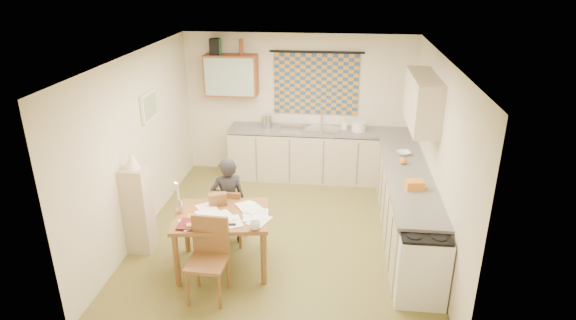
# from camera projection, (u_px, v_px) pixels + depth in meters

# --- Properties ---
(floor) EXTENTS (4.00, 4.50, 0.02)m
(floor) POSITION_uv_depth(u_px,v_px,m) (284.00, 233.00, 6.89)
(floor) COLOR brown
(floor) RESTS_ON ground
(ceiling) EXTENTS (4.00, 4.50, 0.02)m
(ceiling) POSITION_uv_depth(u_px,v_px,m) (283.00, 56.00, 5.93)
(ceiling) COLOR white
(ceiling) RESTS_ON floor
(wall_back) EXTENTS (4.00, 0.02, 2.50)m
(wall_back) POSITION_uv_depth(u_px,v_px,m) (299.00, 105.00, 8.49)
(wall_back) COLOR beige
(wall_back) RESTS_ON floor
(wall_front) EXTENTS (4.00, 0.02, 2.50)m
(wall_front) POSITION_uv_depth(u_px,v_px,m) (254.00, 241.00, 4.33)
(wall_front) COLOR beige
(wall_front) RESTS_ON floor
(wall_left) EXTENTS (0.02, 4.50, 2.50)m
(wall_left) POSITION_uv_depth(u_px,v_px,m) (139.00, 146.00, 6.62)
(wall_left) COLOR beige
(wall_left) RESTS_ON floor
(wall_right) EXTENTS (0.02, 4.50, 2.50)m
(wall_right) POSITION_uv_depth(u_px,v_px,m) (438.00, 157.00, 6.21)
(wall_right) COLOR beige
(wall_right) RESTS_ON floor
(window_blind) EXTENTS (1.45, 0.03, 1.05)m
(window_blind) POSITION_uv_depth(u_px,v_px,m) (316.00, 84.00, 8.27)
(window_blind) COLOR navy
(window_blind) RESTS_ON wall_back
(curtain_rod) EXTENTS (1.60, 0.04, 0.04)m
(curtain_rod) POSITION_uv_depth(u_px,v_px,m) (317.00, 52.00, 8.05)
(curtain_rod) COLOR black
(curtain_rod) RESTS_ON wall_back
(wall_cabinet) EXTENTS (0.90, 0.34, 0.70)m
(wall_cabinet) POSITION_uv_depth(u_px,v_px,m) (231.00, 75.00, 8.23)
(wall_cabinet) COLOR brown
(wall_cabinet) RESTS_ON wall_back
(wall_cabinet_glass) EXTENTS (0.84, 0.02, 0.64)m
(wall_cabinet_glass) POSITION_uv_depth(u_px,v_px,m) (229.00, 77.00, 8.08)
(wall_cabinet_glass) COLOR #99B2A5
(wall_cabinet_glass) RESTS_ON wall_back
(upper_cabinet_right) EXTENTS (0.34, 1.30, 0.70)m
(upper_cabinet_right) POSITION_uv_depth(u_px,v_px,m) (422.00, 101.00, 6.50)
(upper_cabinet_right) COLOR tan
(upper_cabinet_right) RESTS_ON wall_right
(framed_print) EXTENTS (0.04, 0.50, 0.40)m
(framed_print) POSITION_uv_depth(u_px,v_px,m) (149.00, 106.00, 6.81)
(framed_print) COLOR white
(framed_print) RESTS_ON wall_left
(print_canvas) EXTENTS (0.01, 0.42, 0.32)m
(print_canvas) POSITION_uv_depth(u_px,v_px,m) (151.00, 106.00, 6.81)
(print_canvas) COLOR beige
(print_canvas) RESTS_ON wall_left
(counter_back) EXTENTS (3.30, 0.62, 0.92)m
(counter_back) POSITION_uv_depth(u_px,v_px,m) (324.00, 155.00, 8.46)
(counter_back) COLOR tan
(counter_back) RESTS_ON floor
(counter_right) EXTENTS (0.62, 2.95, 0.92)m
(counter_right) POSITION_uv_depth(u_px,v_px,m) (406.00, 205.00, 6.70)
(counter_right) COLOR tan
(counter_right) RESTS_ON floor
(stove) EXTENTS (0.56, 0.56, 0.87)m
(stove) POSITION_uv_depth(u_px,v_px,m) (421.00, 264.00, 5.41)
(stove) COLOR white
(stove) RESTS_ON floor
(sink) EXTENTS (0.67, 0.61, 0.10)m
(sink) POSITION_uv_depth(u_px,v_px,m) (323.00, 132.00, 8.30)
(sink) COLOR silver
(sink) RESTS_ON counter_back
(tap) EXTENTS (0.03, 0.03, 0.28)m
(tap) POSITION_uv_depth(u_px,v_px,m) (322.00, 119.00, 8.40)
(tap) COLOR silver
(tap) RESTS_ON counter_back
(dish_rack) EXTENTS (0.36, 0.31, 0.06)m
(dish_rack) POSITION_uv_depth(u_px,v_px,m) (292.00, 127.00, 8.33)
(dish_rack) COLOR silver
(dish_rack) RESTS_ON counter_back
(kettle) EXTENTS (0.21, 0.21, 0.24)m
(kettle) POSITION_uv_depth(u_px,v_px,m) (267.00, 121.00, 8.34)
(kettle) COLOR silver
(kettle) RESTS_ON counter_back
(mixing_bowl) EXTENTS (0.26, 0.26, 0.16)m
(mixing_bowl) POSITION_uv_depth(u_px,v_px,m) (359.00, 126.00, 8.19)
(mixing_bowl) COLOR white
(mixing_bowl) RESTS_ON counter_back
(soap_bottle) EXTENTS (0.13, 0.14, 0.19)m
(soap_bottle) POSITION_uv_depth(u_px,v_px,m) (344.00, 124.00, 8.26)
(soap_bottle) COLOR white
(soap_bottle) RESTS_ON counter_back
(bowl) EXTENTS (0.30, 0.30, 0.05)m
(bowl) POSITION_uv_depth(u_px,v_px,m) (404.00, 153.00, 7.19)
(bowl) COLOR white
(bowl) RESTS_ON counter_right
(orange_bag) EXTENTS (0.24, 0.19, 0.12)m
(orange_bag) POSITION_uv_depth(u_px,v_px,m) (414.00, 185.00, 6.07)
(orange_bag) COLOR orange
(orange_bag) RESTS_ON counter_right
(fruit_orange) EXTENTS (0.10, 0.10, 0.10)m
(fruit_orange) POSITION_uv_depth(u_px,v_px,m) (403.00, 161.00, 6.84)
(fruit_orange) COLOR orange
(fruit_orange) RESTS_ON counter_right
(speaker) EXTENTS (0.19, 0.22, 0.26)m
(speaker) POSITION_uv_depth(u_px,v_px,m) (214.00, 46.00, 8.08)
(speaker) COLOR black
(speaker) RESTS_ON wall_cabinet
(bottle_green) EXTENTS (0.08, 0.08, 0.26)m
(bottle_green) POSITION_uv_depth(u_px,v_px,m) (219.00, 47.00, 8.07)
(bottle_green) COLOR #195926
(bottle_green) RESTS_ON wall_cabinet
(bottle_brown) EXTENTS (0.08, 0.08, 0.26)m
(bottle_brown) POSITION_uv_depth(u_px,v_px,m) (241.00, 47.00, 8.03)
(bottle_brown) COLOR brown
(bottle_brown) RESTS_ON wall_cabinet
(dining_table) EXTENTS (1.26, 1.03, 0.75)m
(dining_table) POSITION_uv_depth(u_px,v_px,m) (223.00, 241.00, 5.98)
(dining_table) COLOR brown
(dining_table) RESTS_ON floor
(chair_far) EXTENTS (0.39, 0.39, 0.83)m
(chair_far) POSITION_uv_depth(u_px,v_px,m) (231.00, 225.00, 6.57)
(chair_far) COLOR brown
(chair_far) RESTS_ON floor
(chair_near) EXTENTS (0.44, 0.44, 0.95)m
(chair_near) POSITION_uv_depth(u_px,v_px,m) (208.00, 274.00, 5.47)
(chair_near) COLOR brown
(chair_near) RESTS_ON floor
(person) EXTENTS (0.67, 0.62, 1.25)m
(person) POSITION_uv_depth(u_px,v_px,m) (228.00, 202.00, 6.42)
(person) COLOR black
(person) RESTS_ON floor
(shelf_stand) EXTENTS (0.32, 0.30, 1.19)m
(shelf_stand) POSITION_uv_depth(u_px,v_px,m) (138.00, 210.00, 6.27)
(shelf_stand) COLOR tan
(shelf_stand) RESTS_ON floor
(lampshade) EXTENTS (0.20, 0.20, 0.22)m
(lampshade) POSITION_uv_depth(u_px,v_px,m) (131.00, 160.00, 6.00)
(lampshade) COLOR white
(lampshade) RESTS_ON shelf_stand
(letter_rack) EXTENTS (0.24, 0.17, 0.16)m
(letter_rack) POSITION_uv_depth(u_px,v_px,m) (218.00, 199.00, 6.03)
(letter_rack) COLOR brown
(letter_rack) RESTS_ON dining_table
(mug) EXTENTS (0.21, 0.21, 0.10)m
(mug) POSITION_uv_depth(u_px,v_px,m) (255.00, 226.00, 5.49)
(mug) COLOR white
(mug) RESTS_ON dining_table
(magazine) EXTENTS (0.21, 0.27, 0.03)m
(magazine) POSITION_uv_depth(u_px,v_px,m) (179.00, 224.00, 5.60)
(magazine) COLOR maroon
(magazine) RESTS_ON dining_table
(book) EXTENTS (0.26, 0.30, 0.02)m
(book) POSITION_uv_depth(u_px,v_px,m) (187.00, 219.00, 5.71)
(book) COLOR orange
(book) RESTS_ON dining_table
(orange_box) EXTENTS (0.14, 0.11, 0.04)m
(orange_box) POSITION_uv_depth(u_px,v_px,m) (192.00, 226.00, 5.54)
(orange_box) COLOR orange
(orange_box) RESTS_ON dining_table
(eyeglasses) EXTENTS (0.13, 0.06, 0.02)m
(eyeglasses) POSITION_uv_depth(u_px,v_px,m) (230.00, 225.00, 5.59)
(eyeglasses) COLOR black
(eyeglasses) RESTS_ON dining_table
(candle_holder) EXTENTS (0.06, 0.06, 0.18)m
(candle_holder) POSITION_uv_depth(u_px,v_px,m) (180.00, 206.00, 5.84)
(candle_holder) COLOR silver
(candle_holder) RESTS_ON dining_table
(candle) EXTENTS (0.03, 0.03, 0.22)m
(candle) POSITION_uv_depth(u_px,v_px,m) (178.00, 191.00, 5.76)
(candle) COLOR white
(candle) RESTS_ON dining_table
(candle_flame) EXTENTS (0.02, 0.02, 0.02)m
(candle_flame) POSITION_uv_depth(u_px,v_px,m) (175.00, 183.00, 5.70)
(candle_flame) COLOR #FFCC66
(candle_flame) RESTS_ON dining_table
(papers) EXTENTS (1.11, 0.85, 0.02)m
(papers) POSITION_uv_depth(u_px,v_px,m) (232.00, 214.00, 5.81)
(papers) COLOR white
(papers) RESTS_ON dining_table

